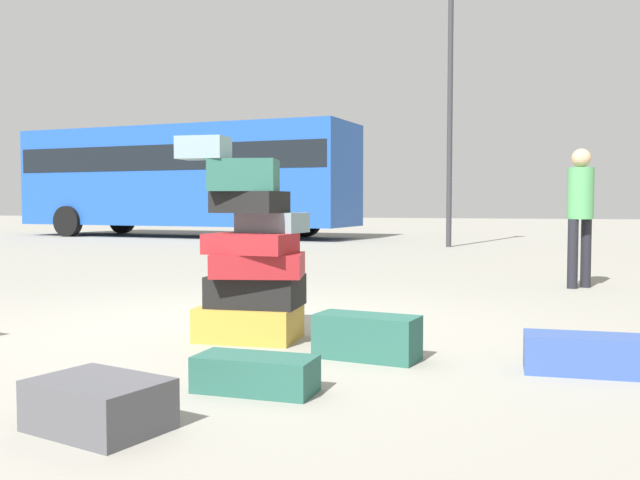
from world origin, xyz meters
TOP-DOWN VIEW (x-y plane):
  - ground_plane at (0.00, 0.00)m, footprint 80.00×80.00m
  - suitcase_tower at (0.32, -0.33)m, footprint 0.90×0.66m
  - suitcase_navy_white_trunk at (2.57, -0.73)m, footprint 0.68×0.32m
  - suitcase_teal_left_side at (1.26, -0.69)m, footprint 0.70×0.40m
  - suitcase_teal_right_side at (0.84, -1.63)m, footprint 0.66×0.32m
  - suitcase_charcoal_behind_tower at (0.40, -2.41)m, footprint 0.67×0.57m
  - person_bearded_onlooker at (2.91, 3.68)m, footprint 0.30×0.30m
  - parked_bus at (-7.10, 13.79)m, footprint 10.30×3.70m
  - lamp_post at (0.74, 11.02)m, footprint 0.36×0.36m

SIDE VIEW (x-z plane):
  - ground_plane at x=0.00m, z-range 0.00..0.00m
  - suitcase_teal_right_side at x=0.84m, z-range 0.00..0.19m
  - suitcase_charcoal_behind_tower at x=0.40m, z-range 0.00..0.23m
  - suitcase_navy_white_trunk at x=2.57m, z-range 0.00..0.23m
  - suitcase_teal_left_side at x=1.26m, z-range 0.00..0.28m
  - suitcase_tower at x=0.32m, z-range -0.16..1.31m
  - person_bearded_onlooker at x=2.91m, z-range 0.16..1.80m
  - parked_bus at x=-7.10m, z-range 0.26..3.41m
  - lamp_post at x=0.74m, z-range 0.96..7.59m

